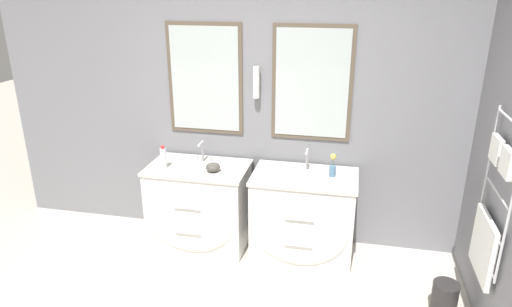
% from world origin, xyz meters
% --- Properties ---
extents(wall_back, '(5.24, 0.14, 2.60)m').
position_xyz_m(wall_back, '(-0.00, 1.78, 1.31)').
color(wall_back, slate).
rests_on(wall_back, ground_plane).
extents(vanity_left, '(0.92, 0.64, 0.80)m').
position_xyz_m(vanity_left, '(-0.56, 1.40, 0.41)').
color(vanity_left, white).
rests_on(vanity_left, ground_plane).
extents(vanity_right, '(0.92, 0.64, 0.80)m').
position_xyz_m(vanity_right, '(0.42, 1.40, 0.41)').
color(vanity_right, white).
rests_on(vanity_right, ground_plane).
extents(faucet_left, '(0.17, 0.12, 0.20)m').
position_xyz_m(faucet_left, '(-0.56, 1.57, 0.90)').
color(faucet_left, silver).
rests_on(faucet_left, vanity_left).
extents(faucet_right, '(0.17, 0.12, 0.20)m').
position_xyz_m(faucet_right, '(0.42, 1.57, 0.90)').
color(faucet_right, silver).
rests_on(faucet_right, vanity_right).
extents(toiletry_bottle, '(0.06, 0.06, 0.21)m').
position_xyz_m(toiletry_bottle, '(-0.85, 1.34, 0.90)').
color(toiletry_bottle, silver).
rests_on(toiletry_bottle, vanity_left).
extents(amenity_bowl, '(0.13, 0.13, 0.08)m').
position_xyz_m(amenity_bowl, '(-0.39, 1.35, 0.84)').
color(amenity_bowl, '#4C4742').
rests_on(amenity_bowl, vanity_left).
extents(flower_vase, '(0.06, 0.06, 0.21)m').
position_xyz_m(flower_vase, '(0.66, 1.47, 0.89)').
color(flower_vase, teal).
rests_on(flower_vase, vanity_right).
extents(waste_bin, '(0.20, 0.20, 0.26)m').
position_xyz_m(waste_bin, '(1.58, 0.87, 0.13)').
color(waste_bin, '#282626').
rests_on(waste_bin, ground_plane).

